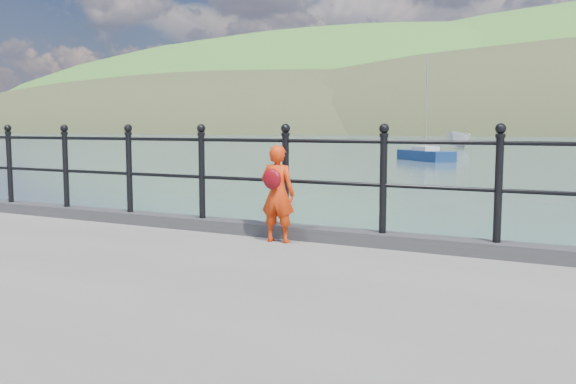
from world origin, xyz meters
The scene contains 6 objects.
ground centered at (0.00, 0.00, 0.00)m, with size 600.00×600.00×0.00m, color #2D4251.
kerb centered at (0.00, -0.15, 1.07)m, with size 60.00×0.30×0.15m, color #28282B.
railing centered at (0.00, -0.15, 1.82)m, with size 18.11×0.11×1.20m.
child centered at (0.66, -0.46, 1.56)m, with size 0.42×0.33×1.11m.
launch_white centered at (-9.71, 58.92, 0.96)m, with size 1.87×4.96×1.92m, color silver.
sailboat_port centered at (-7.03, 35.26, 0.34)m, with size 4.79×4.66×7.48m.
Camera 1 is at (3.92, -6.48, 2.30)m, focal length 38.00 mm.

